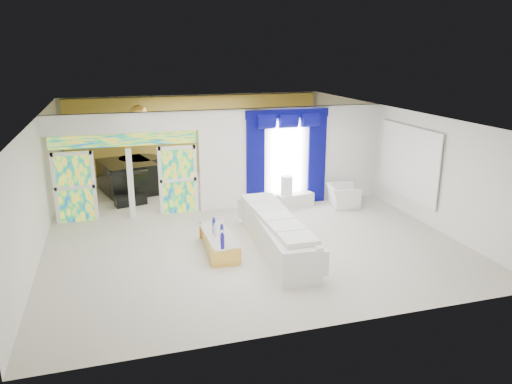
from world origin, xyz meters
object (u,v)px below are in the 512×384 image
object	(u,v)px
coffee_table	(219,243)
grand_piano	(128,177)
console_table	(295,200)
white_sofa	(276,234)
armchair	(343,196)

from	to	relation	value
coffee_table	grand_piano	distance (m)	6.20
coffee_table	console_table	size ratio (longest dim) A/B	1.65
white_sofa	coffee_table	distance (m)	1.39
console_table	armchair	world-z (taller)	armchair
white_sofa	coffee_table	size ratio (longest dim) A/B	2.15
white_sofa	coffee_table	xyz separation A→B (m)	(-1.35, 0.30, -0.18)
grand_piano	console_table	bearing A→B (deg)	-47.51
coffee_table	grand_piano	size ratio (longest dim) A/B	0.92
coffee_table	white_sofa	bearing A→B (deg)	-12.53
console_table	armchair	xyz separation A→B (m)	(1.39, -0.45, 0.14)
white_sofa	console_table	world-z (taller)	white_sofa
white_sofa	grand_piano	distance (m)	6.98
armchair	grand_piano	xyz separation A→B (m)	(-6.28, 3.56, 0.19)
console_table	white_sofa	bearing A→B (deg)	-118.57
coffee_table	grand_piano	world-z (taller)	grand_piano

